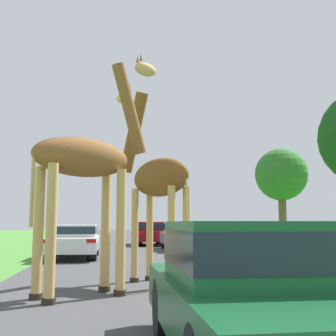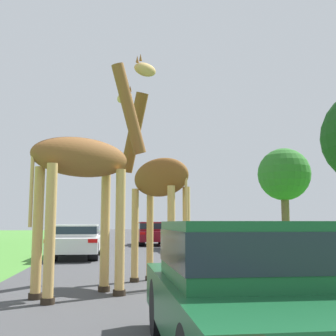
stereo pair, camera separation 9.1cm
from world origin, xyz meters
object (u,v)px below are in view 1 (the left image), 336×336
at_px(giraffe_near_road, 155,179).
at_px(tree_left_edge, 281,175).
at_px(giraffe_companion, 88,168).
at_px(car_queue_left, 149,233).
at_px(car_far_ahead, 182,235).
at_px(car_lead_maroon, 255,288).
at_px(car_queue_right, 75,240).

relative_size(giraffe_near_road, tree_left_edge, 0.76).
relative_size(giraffe_near_road, giraffe_companion, 0.99).
xyz_separation_m(car_queue_left, tree_left_edge, (9.42, 1.42, 3.93)).
xyz_separation_m(car_far_ahead, tree_left_edge, (8.20, 6.36, 3.94)).
bearing_deg(giraffe_near_road, giraffe_companion, -168.95).
distance_m(giraffe_companion, car_far_ahead, 14.08).
height_order(giraffe_companion, car_lead_maroon, giraffe_companion).
bearing_deg(car_lead_maroon, car_queue_left, 87.48).
height_order(car_far_ahead, tree_left_edge, tree_left_edge).
relative_size(giraffe_companion, car_queue_right, 1.14).
bearing_deg(car_queue_right, car_queue_left, 67.67).
bearing_deg(car_far_ahead, giraffe_companion, -107.11).
xyz_separation_m(giraffe_companion, car_far_ahead, (4.11, 13.36, -1.71)).
height_order(giraffe_near_road, car_queue_left, giraffe_near_road).
xyz_separation_m(car_queue_right, tree_left_edge, (13.26, 10.76, 3.97)).
xyz_separation_m(giraffe_near_road, car_lead_maroon, (0.40, -5.85, -1.67)).
distance_m(giraffe_near_road, tree_left_edge, 21.18).
bearing_deg(car_lead_maroon, tree_left_edge, 66.49).
height_order(giraffe_companion, tree_left_edge, tree_left_edge).
height_order(car_lead_maroon, car_far_ahead, car_lead_maroon).
height_order(car_queue_left, tree_left_edge, tree_left_edge).
relative_size(car_lead_maroon, tree_left_edge, 0.60).
bearing_deg(car_queue_right, tree_left_edge, 39.08).
relative_size(giraffe_near_road, car_far_ahead, 1.10).
xyz_separation_m(car_lead_maroon, car_queue_left, (0.99, 22.50, 0.01)).
bearing_deg(car_queue_right, giraffe_near_road, -71.50).
relative_size(car_lead_maroon, car_queue_right, 0.88).
bearing_deg(giraffe_near_road, car_far_ahead, 40.92).
height_order(giraffe_companion, car_far_ahead, giraffe_companion).
height_order(giraffe_near_road, giraffe_companion, giraffe_companion).
xyz_separation_m(giraffe_near_road, car_far_ahead, (2.61, 11.71, -1.68)).
bearing_deg(car_far_ahead, tree_left_edge, 37.81).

